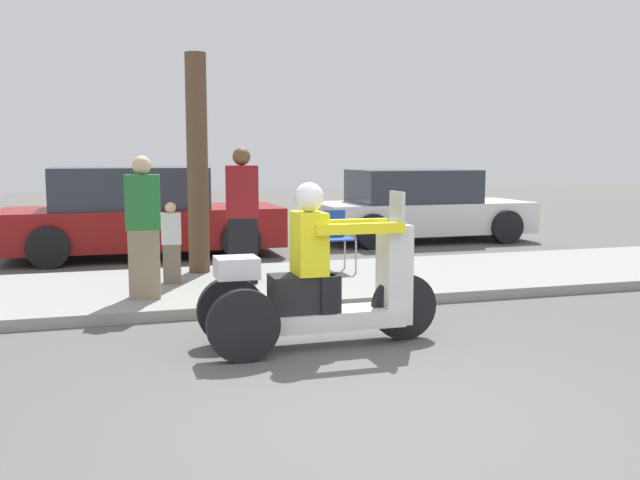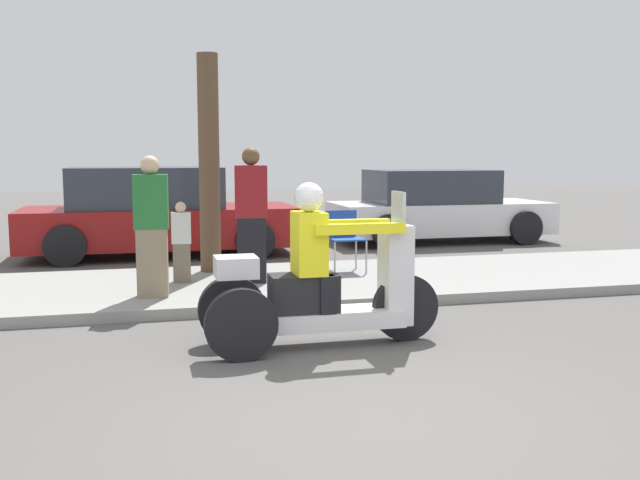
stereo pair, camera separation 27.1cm
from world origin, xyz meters
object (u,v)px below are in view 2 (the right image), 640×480
(spectator_far_back, at_px, (152,229))
(tree_trunk, at_px, (209,164))
(motorcycle_trike, at_px, (320,287))
(spectator_near_curb, at_px, (251,218))
(folding_chair_set_back, at_px, (344,234))
(parked_car_lot_right, at_px, (437,208))
(parked_car_lot_left, at_px, (156,214))
(spectator_end_of_line, at_px, (181,244))

(spectator_far_back, relative_size, tree_trunk, 0.54)
(motorcycle_trike, bearing_deg, spectator_near_curb, 94.05)
(folding_chair_set_back, height_order, parked_car_lot_right, parked_car_lot_right)
(folding_chair_set_back, xyz_separation_m, parked_car_lot_right, (2.94, 3.61, 0.04))
(spectator_near_curb, distance_m, parked_car_lot_left, 3.72)
(parked_car_lot_left, relative_size, tree_trunk, 1.54)
(spectator_far_back, relative_size, parked_car_lot_right, 0.37)
(motorcycle_trike, xyz_separation_m, spectator_far_back, (-1.41, 2.04, 0.35))
(motorcycle_trike, height_order, spectator_far_back, spectator_far_back)
(parked_car_lot_left, bearing_deg, spectator_end_of_line, -86.26)
(motorcycle_trike, distance_m, spectator_far_back, 2.51)
(motorcycle_trike, height_order, parked_car_lot_right, motorcycle_trike)
(parked_car_lot_left, xyz_separation_m, parked_car_lot_right, (5.36, 0.61, -0.04))
(spectator_far_back, height_order, parked_car_lot_left, spectator_far_back)
(spectator_end_of_line, distance_m, parked_car_lot_right, 6.48)
(motorcycle_trike, xyz_separation_m, tree_trunk, (-0.60, 3.64, 1.04))
(motorcycle_trike, distance_m, spectator_near_curb, 2.71)
(spectator_far_back, xyz_separation_m, tree_trunk, (0.80, 1.60, 0.70))
(parked_car_lot_right, bearing_deg, spectator_end_of_line, -142.43)
(spectator_far_back, distance_m, parked_car_lot_right, 7.31)
(folding_chair_set_back, relative_size, parked_car_lot_right, 0.20)
(spectator_end_of_line, bearing_deg, parked_car_lot_left, 93.74)
(spectator_far_back, relative_size, parked_car_lot_left, 0.35)
(spectator_far_back, distance_m, spectator_end_of_line, 0.96)
(spectator_near_curb, relative_size, parked_car_lot_right, 0.40)
(motorcycle_trike, xyz_separation_m, parked_car_lot_left, (-1.25, 6.23, 0.17))
(spectator_near_curb, xyz_separation_m, parked_car_lot_left, (-1.07, 3.56, -0.22))
(tree_trunk, bearing_deg, spectator_far_back, -116.70)
(spectator_near_curb, distance_m, spectator_end_of_line, 0.93)
(folding_chair_set_back, bearing_deg, tree_trunk, 166.93)
(folding_chair_set_back, bearing_deg, spectator_far_back, -155.19)
(spectator_far_back, xyz_separation_m, folding_chair_set_back, (2.57, 1.19, -0.25))
(spectator_near_curb, distance_m, spectator_far_back, 1.37)
(spectator_end_of_line, relative_size, parked_car_lot_right, 0.24)
(spectator_far_back, bearing_deg, spectator_end_of_line, 66.21)
(folding_chair_set_back, xyz_separation_m, tree_trunk, (-1.77, 0.41, 0.95))
(spectator_far_back, relative_size, spectator_end_of_line, 1.57)
(spectator_far_back, bearing_deg, tree_trunk, 63.30)
(spectator_near_curb, distance_m, tree_trunk, 1.24)
(motorcycle_trike, xyz_separation_m, parked_car_lot_right, (4.10, 6.84, 0.13))
(motorcycle_trike, bearing_deg, parked_car_lot_right, 59.03)
(parked_car_lot_right, bearing_deg, folding_chair_set_back, -129.20)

